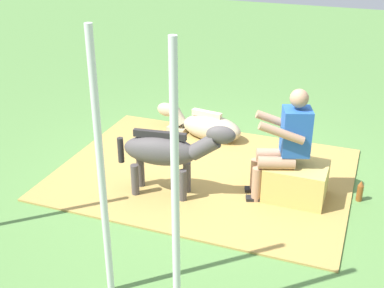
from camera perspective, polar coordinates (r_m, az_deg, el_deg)
name	(u,v)px	position (r m, az deg, el deg)	size (l,w,h in m)	color
ground_plane	(213,178)	(6.30, 2.36, -3.76)	(24.00, 24.00, 0.00)	#568442
hay_patch	(204,173)	(6.36, 1.37, -3.29)	(3.54, 2.68, 0.02)	#AD8C47
hay_bale	(296,182)	(5.88, 11.49, -4.17)	(0.67, 0.54, 0.43)	tan
person_seated	(285,141)	(5.64, 10.32, 0.32)	(0.72, 0.55, 1.31)	tan
pony_standing	(168,151)	(5.67, -2.70, -0.83)	(1.34, 0.42, 0.92)	#4C4747
pony_lying	(205,126)	(7.24, 1.51, 2.01)	(1.36, 0.52, 0.42)	tan
soda_bottle	(360,191)	(6.07, 18.24, -5.01)	(0.07, 0.07, 0.25)	brown
tent_pole_left	(175,197)	(3.66, -1.88, -5.95)	(0.06, 0.06, 2.33)	silver
tent_pole_mid	(101,173)	(4.03, -10.10, -3.25)	(0.06, 0.06, 2.33)	silver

